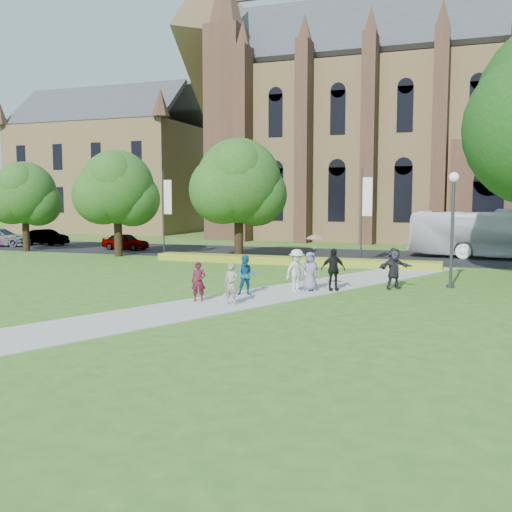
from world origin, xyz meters
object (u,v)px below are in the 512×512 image
at_px(car_1, 46,237).
at_px(car_2, 0,237).
at_px(car_0, 126,241).
at_px(pedestrian_0, 199,282).
at_px(streetlamp, 453,216).
at_px(tour_coach, 502,234).

distance_m(car_1, car_2, 3.78).
bearing_deg(car_2, car_0, -102.88).
bearing_deg(pedestrian_0, streetlamp, 17.68).
distance_m(streetlamp, tour_coach, 14.97).
bearing_deg(streetlamp, pedestrian_0, -142.13).
bearing_deg(car_0, streetlamp, -111.30).
xyz_separation_m(car_0, car_1, (-9.33, 1.92, 0.02)).
bearing_deg(car_2, tour_coach, -101.09).
relative_size(car_1, car_2, 0.79).
bearing_deg(tour_coach, pedestrian_0, 154.39).
bearing_deg(car_0, tour_coach, -80.30).
distance_m(tour_coach, car_2, 40.25).
height_order(car_1, pedestrian_0, pedestrian_0).
bearing_deg(streetlamp, car_1, 157.67).
bearing_deg(pedestrian_0, car_1, 119.32).
relative_size(car_0, car_2, 0.74).
height_order(streetlamp, car_2, streetlamp).
distance_m(streetlamp, pedestrian_0, 12.01).
xyz_separation_m(car_0, car_2, (-12.23, -0.52, 0.10)).
height_order(tour_coach, pedestrian_0, tour_coach).
distance_m(car_0, car_2, 12.24).
bearing_deg(pedestrian_0, car_2, 125.70).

